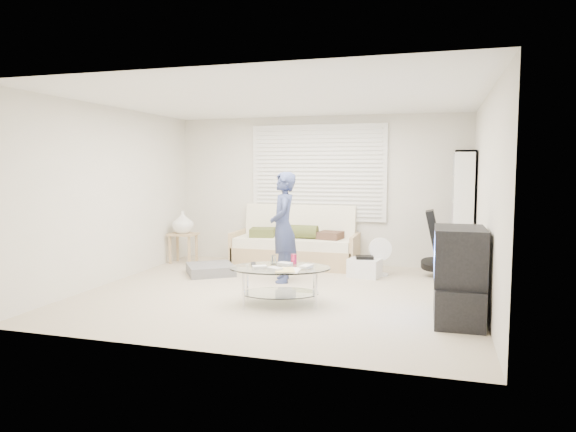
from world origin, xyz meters
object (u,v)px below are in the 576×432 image
(bookshelf, at_px, (462,214))
(tv_unit, at_px, (458,276))
(coffee_table, at_px, (280,274))
(futon_sofa, at_px, (296,246))

(bookshelf, distance_m, tv_unit, 2.43)
(tv_unit, xyz_separation_m, coffee_table, (-2.03, 0.11, -0.12))
(coffee_table, bearing_deg, futon_sofa, 101.11)
(bookshelf, distance_m, coffee_table, 3.18)
(tv_unit, height_order, coffee_table, tv_unit)
(futon_sofa, bearing_deg, tv_unit, -45.02)
(bookshelf, xyz_separation_m, tv_unit, (-0.13, -2.38, -0.45))
(bookshelf, xyz_separation_m, coffee_table, (-2.15, -2.27, -0.58))
(futon_sofa, xyz_separation_m, coffee_table, (0.47, -2.39, 0.03))
(futon_sofa, height_order, bookshelf, bookshelf)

